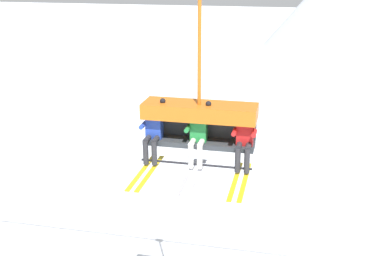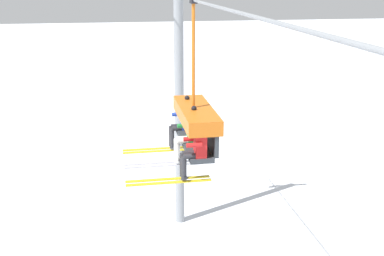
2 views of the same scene
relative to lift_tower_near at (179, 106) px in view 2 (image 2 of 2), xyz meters
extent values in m
cylinder|color=gray|center=(0.00, 0.02, -0.23)|extent=(0.36, 0.36, 9.31)
cylinder|color=gray|center=(8.76, -0.78, 4.27)|extent=(19.53, 0.05, 0.05)
cube|color=#33383D|center=(7.92, -0.78, 1.28)|extent=(2.21, 0.48, 0.10)
cube|color=#33383D|center=(7.92, -0.50, 1.55)|extent=(2.21, 0.08, 0.45)
cube|color=#D16619|center=(7.92, -0.72, 1.93)|extent=(2.26, 0.68, 0.30)
cylinder|color=black|center=(7.92, -1.10, 0.95)|extent=(2.21, 0.04, 0.04)
cylinder|color=#D16619|center=(7.92, -0.78, 3.15)|extent=(0.07, 0.07, 2.14)
cube|color=black|center=(7.92, -0.78, 4.27)|extent=(0.28, 0.12, 0.12)
cube|color=#2847B7|center=(7.01, -0.80, 1.59)|extent=(0.32, 0.22, 0.52)
sphere|color=#284C93|center=(7.01, -0.80, 1.95)|extent=(0.22, 0.22, 0.22)
ellipsoid|color=black|center=(7.01, -0.91, 1.95)|extent=(0.17, 0.04, 0.08)
cylinder|color=#2D2D33|center=(6.92, -0.97, 1.37)|extent=(0.11, 0.34, 0.11)
cylinder|color=#2D2D33|center=(7.09, -0.97, 1.37)|extent=(0.11, 0.34, 0.11)
cylinder|color=#2D2D33|center=(6.92, -1.14, 1.13)|extent=(0.11, 0.11, 0.48)
cylinder|color=#2D2D33|center=(7.09, -1.14, 1.13)|extent=(0.11, 0.11, 0.48)
cube|color=gold|center=(6.92, -1.44, 0.84)|extent=(0.09, 1.70, 0.02)
cube|color=gold|center=(7.09, -1.44, 0.84)|extent=(0.09, 1.70, 0.02)
cylinder|color=#2847B7|center=(6.82, -0.95, 1.63)|extent=(0.09, 0.30, 0.09)
cylinder|color=#2847B7|center=(7.19, -0.80, 1.94)|extent=(0.09, 0.09, 0.30)
sphere|color=black|center=(7.19, -0.80, 2.11)|extent=(0.11, 0.11, 0.11)
cube|color=#23843D|center=(7.92, -0.80, 1.59)|extent=(0.32, 0.22, 0.52)
sphere|color=black|center=(7.92, -0.80, 1.95)|extent=(0.22, 0.22, 0.22)
ellipsoid|color=black|center=(7.92, -0.91, 1.95)|extent=(0.17, 0.04, 0.08)
cylinder|color=silver|center=(7.83, -0.97, 1.37)|extent=(0.11, 0.34, 0.11)
cylinder|color=silver|center=(8.01, -0.97, 1.37)|extent=(0.11, 0.34, 0.11)
cylinder|color=silver|center=(7.83, -1.14, 1.13)|extent=(0.11, 0.11, 0.48)
cylinder|color=silver|center=(8.01, -1.14, 1.13)|extent=(0.11, 0.11, 0.48)
cube|color=#B2B2BC|center=(7.83, -1.44, 0.84)|extent=(0.09, 1.70, 0.02)
cube|color=#B2B2BC|center=(8.01, -1.44, 0.84)|extent=(0.09, 1.70, 0.02)
cylinder|color=#23843D|center=(7.74, -0.95, 1.63)|extent=(0.09, 0.30, 0.09)
cylinder|color=#23843D|center=(8.11, -0.80, 1.94)|extent=(0.09, 0.09, 0.30)
sphere|color=black|center=(8.11, -0.80, 2.11)|extent=(0.11, 0.11, 0.11)
cube|color=red|center=(8.84, -0.80, 1.59)|extent=(0.32, 0.22, 0.52)
sphere|color=silver|center=(8.84, -0.80, 1.95)|extent=(0.22, 0.22, 0.22)
ellipsoid|color=black|center=(8.84, -0.91, 1.95)|extent=(0.17, 0.04, 0.08)
cylinder|color=#2D2D33|center=(8.75, -0.97, 1.37)|extent=(0.11, 0.34, 0.11)
cylinder|color=#2D2D33|center=(8.93, -0.97, 1.37)|extent=(0.11, 0.34, 0.11)
cylinder|color=#2D2D33|center=(8.75, -1.14, 1.13)|extent=(0.11, 0.11, 0.48)
cylinder|color=#2D2D33|center=(8.93, -1.14, 1.13)|extent=(0.11, 0.11, 0.48)
cube|color=gold|center=(8.75, -1.44, 0.84)|extent=(0.09, 1.70, 0.02)
cube|color=gold|center=(8.93, -1.44, 0.84)|extent=(0.09, 1.70, 0.02)
cylinder|color=red|center=(8.65, -0.95, 1.63)|extent=(0.09, 0.30, 0.09)
cylinder|color=red|center=(9.02, -0.95, 1.63)|extent=(0.09, 0.30, 0.09)
camera|label=1|loc=(9.71, -9.58, 4.72)|focal=45.00mm
camera|label=2|loc=(17.60, -2.43, 4.71)|focal=45.00mm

